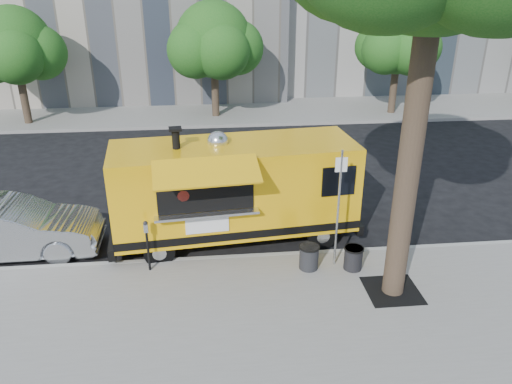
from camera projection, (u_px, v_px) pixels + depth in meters
ground at (265, 241)px, 13.77m from camera, size 120.00×120.00×0.00m
sidewalk at (288, 336)px, 10.11m from camera, size 60.00×6.00×0.15m
curb at (269, 257)px, 12.90m from camera, size 60.00×0.14×0.16m
far_sidewalk at (235, 112)px, 26.01m from camera, size 60.00×5.00×0.15m
tree_well at (392, 290)px, 11.40m from camera, size 1.20×1.20×0.02m
far_tree_a at (14, 45)px, 22.49m from camera, size 3.42×3.42×5.36m
far_tree_b at (213, 40)px, 23.66m from camera, size 3.60×3.60×5.50m
far_tree_c at (399, 41)px, 24.26m from camera, size 3.24×3.24×5.21m
sign_post at (339, 202)px, 11.75m from camera, size 0.28×0.06×3.00m
parking_meter at (147, 240)px, 11.87m from camera, size 0.11×0.11×1.33m
food_truck at (234, 189)px, 13.22m from camera, size 6.84×3.58×3.28m
sedan at (9, 229)px, 12.85m from camera, size 4.61×1.71×1.51m
trash_bin_left at (309, 256)px, 12.15m from camera, size 0.51×0.51×0.61m
trash_bin_right at (353, 257)px, 12.14m from camera, size 0.48×0.48×0.58m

